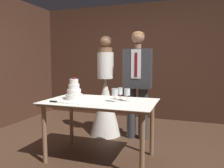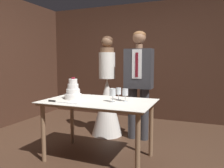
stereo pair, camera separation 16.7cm
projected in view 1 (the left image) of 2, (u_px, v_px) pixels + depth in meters
name	position (u px, v px, depth m)	size (l,w,h in m)	color
ground_plane	(103.00, 159.00, 2.90)	(40.00, 40.00, 0.00)	#4C3323
wall_back	(141.00, 61.00, 4.98)	(4.96, 0.12, 2.58)	#472B1E
cake_table	(100.00, 107.00, 2.83)	(1.43, 0.86, 0.78)	#8E6B4C
tiered_cake	(74.00, 92.00, 2.91)	(0.23, 0.23, 0.30)	white
cake_knife	(59.00, 102.00, 2.69)	(0.42, 0.04, 0.02)	silver
wine_glass_near	(127.00, 92.00, 2.77)	(0.07, 0.07, 0.16)	silver
wine_glass_middle	(120.00, 92.00, 2.88)	(0.06, 0.06, 0.16)	silver
wine_glass_far	(115.00, 93.00, 2.73)	(0.08, 0.08, 0.17)	silver
bride	(105.00, 99.00, 3.81)	(0.54, 0.54, 1.72)	white
groom	(137.00, 79.00, 3.58)	(0.45, 0.25, 1.77)	#38383D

